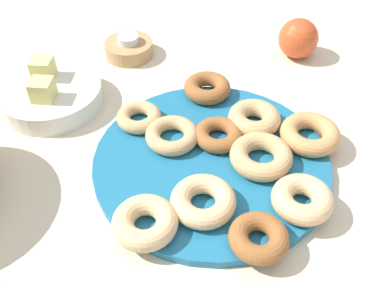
{
  "coord_description": "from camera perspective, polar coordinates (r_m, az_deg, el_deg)",
  "views": [
    {
      "loc": [
        -0.47,
        0.04,
        0.5
      ],
      "look_at": [
        0.0,
        0.03,
        0.04
      ],
      "focal_mm": 41.28,
      "sensor_mm": 36.0,
      "label": 1
    }
  ],
  "objects": [
    {
      "name": "donut_plate",
      "position": [
        0.68,
        2.51,
        -2.21
      ],
      "size": [
        0.36,
        0.36,
        0.01
      ],
      "primitive_type": "cylinder",
      "color": "#1E6B93",
      "rests_on": "ground_plane"
    },
    {
      "name": "donut_8",
      "position": [
        0.74,
        -6.86,
        3.45
      ],
      "size": [
        0.1,
        0.1,
        0.02
      ],
      "primitive_type": "torus",
      "rotation": [
        0.0,
        0.0,
        3.49
      ],
      "color": "tan",
      "rests_on": "donut_plate"
    },
    {
      "name": "donut_5",
      "position": [
        0.72,
        14.99,
        1.25
      ],
      "size": [
        0.11,
        0.11,
        0.03
      ],
      "primitive_type": "torus",
      "rotation": [
        0.0,
        0.0,
        1.77
      ],
      "color": "tan",
      "rests_on": "donut_plate"
    },
    {
      "name": "donut_1",
      "position": [
        0.73,
        8.03,
        3.27
      ],
      "size": [
        0.12,
        0.12,
        0.03
      ],
      "primitive_type": "torus",
      "rotation": [
        0.0,
        0.0,
        2.39
      ],
      "color": "tan",
      "rests_on": "donut_plate"
    },
    {
      "name": "donut_2",
      "position": [
        0.7,
        -2.59,
        1.13
      ],
      "size": [
        0.11,
        0.11,
        0.02
      ],
      "primitive_type": "torus",
      "rotation": [
        0.0,
        0.0,
        3.54
      ],
      "color": "tan",
      "rests_on": "donut_plate"
    },
    {
      "name": "candle_holder",
      "position": [
        0.93,
        -8.14,
        12.07
      ],
      "size": [
        0.1,
        0.1,
        0.03
      ],
      "primitive_type": "cylinder",
      "color": "tan",
      "rests_on": "ground_plane"
    },
    {
      "name": "donut_9",
      "position": [
        0.7,
        3.41,
        1.2
      ],
      "size": [
        0.09,
        0.09,
        0.02
      ],
      "primitive_type": "torus",
      "rotation": [
        0.0,
        0.0,
        0.17
      ],
      "color": "#995B2D",
      "rests_on": "donut_plate"
    },
    {
      "name": "donut_3",
      "position": [
        0.67,
        8.91,
        -1.58
      ],
      "size": [
        0.1,
        0.1,
        0.03
      ],
      "primitive_type": "torus",
      "rotation": [
        0.0,
        0.0,
        4.64
      ],
      "color": "tan",
      "rests_on": "donut_plate"
    },
    {
      "name": "tealight",
      "position": [
        0.92,
        -8.28,
        13.26
      ],
      "size": [
        0.04,
        0.04,
        0.01
      ],
      "primitive_type": "cylinder",
      "color": "silver",
      "rests_on": "candle_holder"
    },
    {
      "name": "donut_4",
      "position": [
        0.79,
        1.77,
        7.26
      ],
      "size": [
        0.1,
        0.1,
        0.03
      ],
      "primitive_type": "torus",
      "rotation": [
        0.0,
        0.0,
        4.91
      ],
      "color": "#995B2D",
      "rests_on": "donut_plate"
    },
    {
      "name": "donut_6",
      "position": [
        0.59,
        -6.08,
        -10.03
      ],
      "size": [
        0.11,
        0.11,
        0.03
      ],
      "primitive_type": "torus",
      "rotation": [
        0.0,
        0.0,
        0.3
      ],
      "color": "#EABC84",
      "rests_on": "donut_plate"
    },
    {
      "name": "melon_chunk_left",
      "position": [
        0.78,
        -18.75,
        6.63
      ],
      "size": [
        0.04,
        0.04,
        0.04
      ],
      "primitive_type": "cube",
      "rotation": [
        0.0,
        0.0,
        -0.11
      ],
      "color": "#DBD67A",
      "rests_on": "fruit_bowl"
    },
    {
      "name": "donut_0",
      "position": [
        0.6,
        1.44,
        -7.38
      ],
      "size": [
        0.12,
        0.12,
        0.03
      ],
      "primitive_type": "torus",
      "rotation": [
        0.0,
        0.0,
        5.76
      ],
      "color": "#EABC84",
      "rests_on": "donut_plate"
    },
    {
      "name": "fruit_bowl",
      "position": [
        0.83,
        -17.72,
        5.99
      ],
      "size": [
        0.18,
        0.18,
        0.04
      ],
      "primitive_type": "cylinder",
      "color": "silver",
      "rests_on": "ground_plane"
    },
    {
      "name": "donut_10",
      "position": [
        0.58,
        8.6,
        -11.88
      ],
      "size": [
        0.11,
        0.11,
        0.03
      ],
      "primitive_type": "torus",
      "rotation": [
        0.0,
        0.0,
        0.96
      ],
      "color": "#995B2D",
      "rests_on": "donut_plate"
    },
    {
      "name": "melon_chunk_right",
      "position": [
        0.84,
        -18.71,
        9.24
      ],
      "size": [
        0.04,
        0.04,
        0.04
      ],
      "primitive_type": "cube",
      "rotation": [
        0.0,
        0.0,
        -0.11
      ],
      "color": "#DBD67A",
      "rests_on": "fruit_bowl"
    },
    {
      "name": "donut_7",
      "position": [
        0.62,
        14.05,
        -6.93
      ],
      "size": [
        0.12,
        0.12,
        0.03
      ],
      "primitive_type": "torus",
      "rotation": [
        0.0,
        0.0,
        0.8
      ],
      "color": "#EABC84",
      "rests_on": "donut_plate"
    },
    {
      "name": "apple",
      "position": [
        0.93,
        13.57,
        13.11
      ],
      "size": [
        0.08,
        0.08,
        0.08
      ],
      "primitive_type": "sphere",
      "color": "#CC4C23",
      "rests_on": "ground_plane"
    },
    {
      "name": "ground_plane",
      "position": [
        0.69,
        2.49,
        -2.62
      ],
      "size": [
        2.4,
        2.4,
        0.0
      ],
      "primitive_type": "plane",
      "color": "beige"
    }
  ]
}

